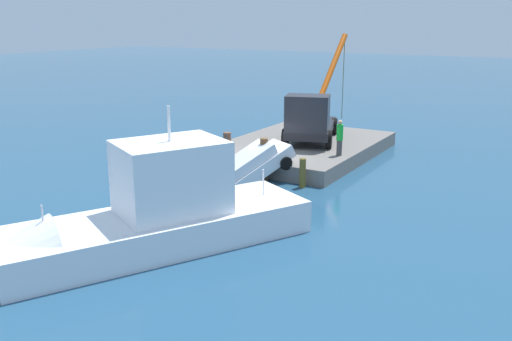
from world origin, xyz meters
name	(u,v)px	position (x,y,z in m)	size (l,w,h in m)	color
ground	(266,171)	(0.00, 0.00, 0.00)	(200.00, 200.00, 0.00)	navy
dock	(301,148)	(-4.11, 0.00, 0.40)	(10.89, 7.72, 0.80)	slate
crane_truck	(311,118)	(-4.10, 0.55, 2.22)	(9.68, 4.17, 5.93)	black
dock_worker	(340,137)	(-2.00, 3.19, 1.75)	(0.34, 0.34, 1.85)	#3F3F3F
salvaged_car	(248,169)	(2.41, 0.37, 0.72)	(4.62, 3.62, 2.78)	silver
moored_yacht	(117,240)	(11.90, 1.04, 0.53)	(12.62, 8.76, 6.38)	white
piling_near	(209,156)	(1.50, -2.56, 0.79)	(0.38, 0.38, 1.59)	brown
piling_mid	(227,154)	(1.72, -1.28, 1.10)	(0.39, 0.39, 2.20)	brown
piling_far	(264,160)	(1.63, 0.78, 1.05)	(0.38, 0.38, 2.11)	brown
piling_end	(303,173)	(1.71, 2.91, 0.69)	(0.30, 0.30, 1.39)	brown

